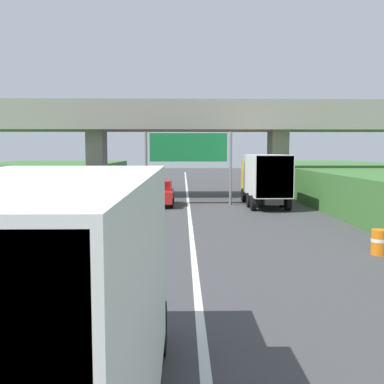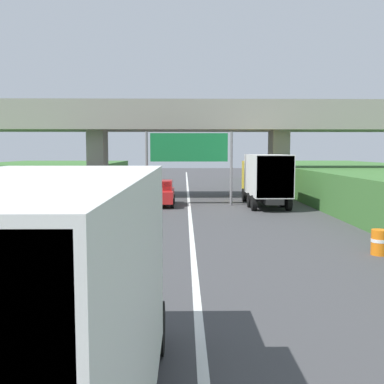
# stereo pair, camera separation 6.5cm
# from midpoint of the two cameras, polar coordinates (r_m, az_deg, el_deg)

# --- Properties ---
(lane_centre_stripe) EXTENTS (0.20, 101.28, 0.01)m
(lane_centre_stripe) POSITION_cam_midpoint_polar(r_m,az_deg,el_deg) (27.94, -0.26, -2.29)
(lane_centre_stripe) COLOR white
(lane_centre_stripe) RESTS_ON ground
(overpass_bridge) EXTENTS (40.00, 4.80, 7.46)m
(overpass_bridge) POSITION_cam_midpoint_polar(r_m,az_deg,el_deg) (35.42, -0.41, 8.35)
(overpass_bridge) COLOR gray
(overpass_bridge) RESTS_ON ground
(overhead_highway_sign) EXTENTS (5.88, 0.18, 4.96)m
(overhead_highway_sign) POSITION_cam_midpoint_polar(r_m,az_deg,el_deg) (30.12, -0.32, 5.16)
(overhead_highway_sign) COLOR slate
(overhead_highway_sign) RESTS_ON ground
(truck_silver) EXTENTS (2.44, 7.30, 3.44)m
(truck_silver) POSITION_cam_midpoint_polar(r_m,az_deg,el_deg) (5.47, -16.85, -13.37)
(truck_silver) COLOR black
(truck_silver) RESTS_ON ground
(truck_yellow) EXTENTS (2.44, 7.30, 3.44)m
(truck_yellow) POSITION_cam_midpoint_polar(r_m,az_deg,el_deg) (30.06, 9.35, 1.87)
(truck_yellow) COLOR black
(truck_yellow) RESTS_ON ground
(car_red) EXTENTS (1.86, 4.10, 1.72)m
(car_red) POSITION_cam_midpoint_polar(r_m,az_deg,el_deg) (29.99, -3.98, -0.15)
(car_red) COLOR red
(car_red) RESTS_ON ground
(construction_barrel_3) EXTENTS (0.57, 0.57, 0.90)m
(construction_barrel_3) POSITION_cam_midpoint_polar(r_m,az_deg,el_deg) (17.21, 22.86, -5.90)
(construction_barrel_3) COLOR orange
(construction_barrel_3) RESTS_ON ground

